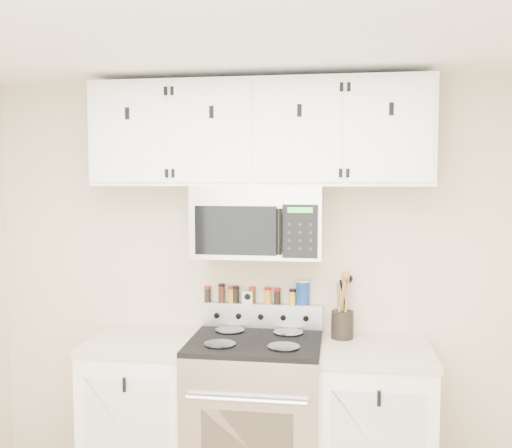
{
  "coord_description": "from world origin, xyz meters",
  "views": [
    {
      "loc": [
        0.47,
        -1.8,
        1.88
      ],
      "look_at": [
        -0.0,
        1.45,
        1.62
      ],
      "focal_mm": 40.0,
      "sensor_mm": 36.0,
      "label": 1
    }
  ],
  "objects": [
    {
      "name": "back_wall",
      "position": [
        0.0,
        1.75,
        1.25
      ],
      "size": [
        3.5,
        0.01,
        2.5
      ],
      "primitive_type": "cube",
      "color": "#C1B691",
      "rests_on": "floor"
    },
    {
      "name": "range",
      "position": [
        0.0,
        1.43,
        0.49
      ],
      "size": [
        0.76,
        0.65,
        1.1
      ],
      "color": "#B7B7BA",
      "rests_on": "floor"
    },
    {
      "name": "base_cabinet_left",
      "position": [
        -0.69,
        1.45,
        0.46
      ],
      "size": [
        0.64,
        0.62,
        0.92
      ],
      "color": "white",
      "rests_on": "floor"
    },
    {
      "name": "base_cabinet_right",
      "position": [
        0.69,
        1.45,
        0.46
      ],
      "size": [
        0.64,
        0.62,
        0.92
      ],
      "color": "white",
      "rests_on": "floor"
    },
    {
      "name": "microwave",
      "position": [
        0.0,
        1.55,
        1.63
      ],
      "size": [
        0.76,
        0.44,
        0.42
      ],
      "color": "#9E9EA3",
      "rests_on": "back_wall"
    },
    {
      "name": "upper_cabinets",
      "position": [
        -0.0,
        1.58,
        2.15
      ],
      "size": [
        2.0,
        0.35,
        0.62
      ],
      "color": "white",
      "rests_on": "back_wall"
    },
    {
      "name": "utensil_crock",
      "position": [
        0.5,
        1.62,
        1.02
      ],
      "size": [
        0.13,
        0.13,
        0.39
      ],
      "color": "black",
      "rests_on": "base_cabinet_right"
    },
    {
      "name": "kitchen_timer",
      "position": [
        -0.09,
        1.71,
        1.14
      ],
      "size": [
        0.07,
        0.06,
        0.08
      ],
      "primitive_type": "cube",
      "rotation": [
        0.0,
        0.0,
        -0.13
      ],
      "color": "silver",
      "rests_on": "range"
    },
    {
      "name": "salt_canister",
      "position": [
        0.26,
        1.71,
        1.18
      ],
      "size": [
        0.08,
        0.08,
        0.15
      ],
      "color": "navy",
      "rests_on": "range"
    },
    {
      "name": "spice_jar_0",
      "position": [
        -0.35,
        1.71,
        1.15
      ],
      "size": [
        0.04,
        0.04,
        0.1
      ],
      "color": "black",
      "rests_on": "range"
    },
    {
      "name": "spice_jar_1",
      "position": [
        -0.26,
        1.71,
        1.16
      ],
      "size": [
        0.04,
        0.04,
        0.12
      ],
      "color": "#401E0F",
      "rests_on": "range"
    },
    {
      "name": "spice_jar_2",
      "position": [
        -0.2,
        1.71,
        1.15
      ],
      "size": [
        0.04,
        0.04,
        0.1
      ],
      "color": "#C88917",
      "rests_on": "range"
    },
    {
      "name": "spice_jar_3",
      "position": [
        -0.17,
        1.71,
        1.15
      ],
      "size": [
        0.04,
        0.04,
        0.1
      ],
      "color": "black",
      "rests_on": "range"
    },
    {
      "name": "spice_jar_4",
      "position": [
        -0.06,
        1.71,
        1.15
      ],
      "size": [
        0.04,
        0.04,
        0.1
      ],
      "color": "#402D0F",
      "rests_on": "range"
    },
    {
      "name": "spice_jar_5",
      "position": [
        0.04,
        1.71,
        1.15
      ],
      "size": [
        0.04,
        0.04,
        0.1
      ],
      "color": "orange",
      "rests_on": "range"
    },
    {
      "name": "spice_jar_6",
      "position": [
        0.1,
        1.71,
        1.15
      ],
      "size": [
        0.04,
        0.04,
        0.1
      ],
      "color": "black",
      "rests_on": "range"
    },
    {
      "name": "spice_jar_7",
      "position": [
        0.19,
        1.71,
        1.15
      ],
      "size": [
        0.04,
        0.04,
        0.1
      ],
      "color": "gold",
      "rests_on": "range"
    }
  ]
}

